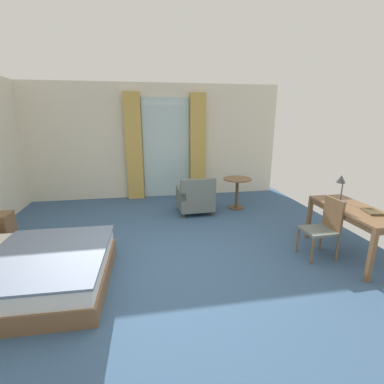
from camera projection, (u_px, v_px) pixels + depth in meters
name	position (u px, v px, depth m)	size (l,w,h in m)	color
ground	(171.00, 269.00, 3.90)	(6.81, 7.84, 0.10)	#38567A
wall_back	(155.00, 142.00, 6.99)	(6.41, 0.12, 2.83)	silver
balcony_glass_door	(166.00, 149.00, 7.00)	(1.17, 0.02, 2.49)	silver
curtain_panel_left	(134.00, 148.00, 6.76)	(0.40, 0.10, 2.61)	tan
curtain_panel_right	(198.00, 146.00, 7.03)	(0.39, 0.10, 2.61)	tan
bed	(12.00, 272.00, 3.29)	(2.18, 1.70, 0.95)	brown
writing_desk	(355.00, 214.00, 4.03)	(0.61, 1.42, 0.75)	brown
desk_chair	(324.00, 226.00, 4.05)	(0.47, 0.42, 0.90)	slate
desk_lamp	(341.00, 182.00, 4.29)	(0.16, 0.23, 0.43)	#4C4C51
closed_book	(372.00, 212.00, 3.83)	(0.18, 0.26, 0.03)	brown
armchair_by_window	(196.00, 199.00, 5.92)	(0.76, 0.74, 0.82)	slate
round_cafe_table	(237.00, 186.00, 6.20)	(0.62, 0.62, 0.70)	brown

